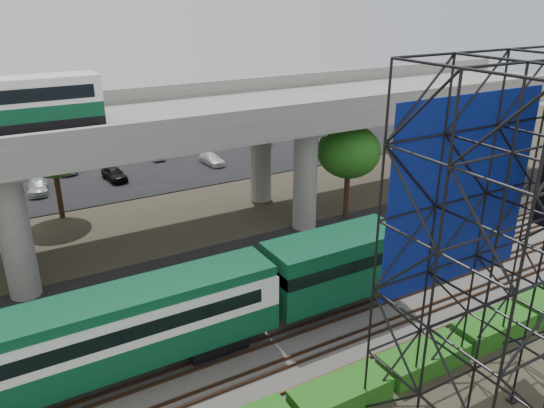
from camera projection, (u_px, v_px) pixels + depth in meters
ground at (273, 357)px, 26.63m from camera, size 140.00×140.00×0.00m
ballast_bed at (254, 335)px, 28.21m from camera, size 90.00×12.00×0.20m
service_road at (194, 269)px, 35.08m from camera, size 90.00×5.00×0.08m
parking_lot at (107, 172)px, 54.01m from camera, size 90.00×18.00×0.08m
harbor_water at (67, 128)px, 71.75m from camera, size 140.00×40.00×0.03m
rail_tracks at (254, 332)px, 28.14m from camera, size 90.00×9.52×0.16m
commuter_train at (122, 328)px, 24.07m from camera, size 29.30×3.06×4.30m
overpass at (147, 132)px, 36.15m from camera, size 80.00×12.00×12.40m
scaffold_tower at (518, 261)px, 20.32m from camera, size 9.36×6.36×15.00m
hedge_strip at (341, 394)px, 23.42m from camera, size 34.60×1.80×1.20m
trees at (92, 177)px, 35.44m from camera, size 40.94×16.94×7.69m
parked_cars at (112, 166)px, 53.75m from camera, size 40.31×9.62×1.31m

